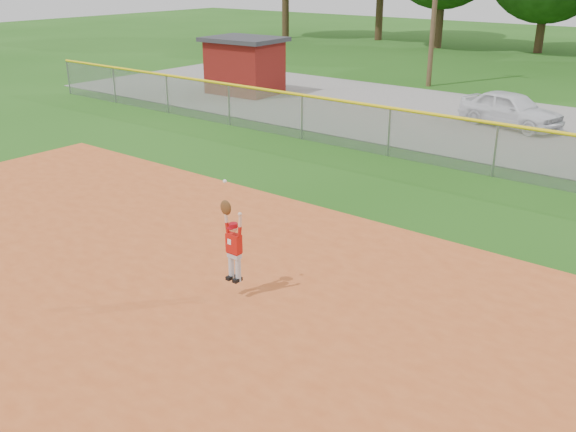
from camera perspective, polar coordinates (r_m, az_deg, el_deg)
name	(u,v)px	position (r m, az deg, el deg)	size (l,w,h in m)	color
ground	(258,323)	(10.73, -2.65, -9.47)	(120.00, 120.00, 0.00)	#1F5112
clay_infield	(109,415)	(9.08, -15.65, -16.68)	(24.00, 16.00, 0.04)	#C25323
parking_strip	(559,135)	(24.34, 22.93, 6.68)	(44.00, 10.00, 0.03)	gray
car_white_a	(511,109)	(24.71, 19.20, 8.95)	(1.52, 3.77, 1.28)	silver
utility_shed	(245,65)	(29.82, -3.88, 13.23)	(3.49, 2.79, 2.52)	#62120E
outfield_fence	(496,146)	(18.57, 17.99, 5.94)	(40.06, 0.10, 1.55)	gray
ballplayer	(233,242)	(11.04, -4.93, -2.31)	(0.47, 0.20, 1.81)	silver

